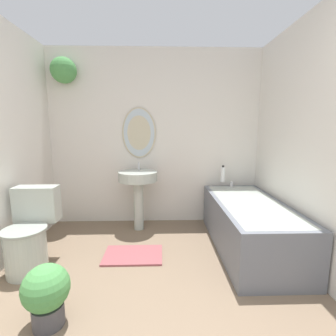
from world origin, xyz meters
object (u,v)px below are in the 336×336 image
Objects in this scene: toilet at (30,235)px; bathtub at (249,224)px; pedestal_sink at (138,184)px; potted_plant at (46,293)px; shampoo_bottle at (223,174)px.

bathtub is (2.23, 0.34, -0.06)m from toilet.
pedestal_sink is 1.72m from potted_plant.
bathtub reaches higher than potted_plant.
pedestal_sink reaches higher than potted_plant.
pedestal_sink is at bearing -173.18° from shampoo_bottle.
potted_plant is at bearing -132.82° from shampoo_bottle.
potted_plant is (0.47, -0.71, -0.09)m from toilet.
bathtub is at bearing 8.63° from toilet.
toilet is 1.34m from pedestal_sink.
pedestal_sink is 1.16m from shampoo_bottle.
pedestal_sink reaches higher than shampoo_bottle.
shampoo_bottle reaches higher than potted_plant.
pedestal_sink is at bearing 43.50° from toilet.
toilet is 1.75× the size of potted_plant.
toilet is 2.37m from shampoo_bottle.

